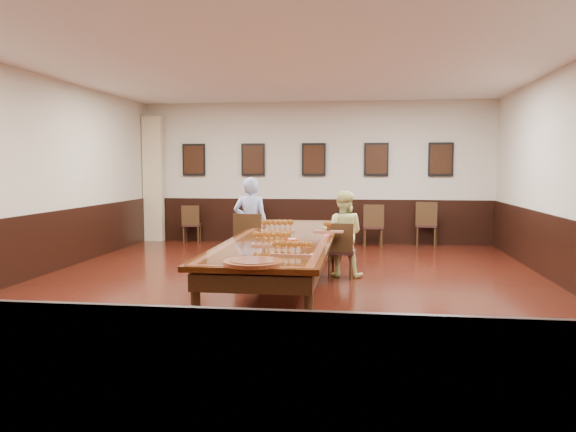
# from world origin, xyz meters

# --- Properties ---
(floor) EXTENTS (8.00, 10.00, 0.02)m
(floor) POSITION_xyz_m (0.00, 0.00, -0.01)
(floor) COLOR black
(floor) RESTS_ON ground
(ceiling) EXTENTS (8.00, 10.00, 0.02)m
(ceiling) POSITION_xyz_m (0.00, 0.00, 3.21)
(ceiling) COLOR white
(ceiling) RESTS_ON floor
(wall_back) EXTENTS (8.00, 0.02, 3.20)m
(wall_back) POSITION_xyz_m (0.00, 5.01, 1.60)
(wall_back) COLOR beige
(wall_back) RESTS_ON floor
(wall_front) EXTENTS (8.00, 0.02, 3.20)m
(wall_front) POSITION_xyz_m (0.00, -5.01, 1.60)
(wall_front) COLOR beige
(wall_front) RESTS_ON floor
(wall_left) EXTENTS (0.02, 10.00, 3.20)m
(wall_left) POSITION_xyz_m (-4.01, 0.00, 1.60)
(wall_left) COLOR beige
(wall_left) RESTS_ON floor
(chair_man) EXTENTS (0.47, 0.51, 0.98)m
(chair_man) POSITION_xyz_m (-0.74, 1.24, 0.49)
(chair_man) COLOR black
(chair_man) RESTS_ON floor
(chair_woman) EXTENTS (0.46, 0.49, 0.87)m
(chair_woman) POSITION_xyz_m (0.79, 0.97, 0.43)
(chair_woman) COLOR black
(chair_woman) RESTS_ON floor
(spare_chair_a) EXTENTS (0.46, 0.49, 0.86)m
(spare_chair_a) POSITION_xyz_m (-2.79, 4.67, 0.43)
(spare_chair_a) COLOR black
(spare_chair_a) RESTS_ON floor
(spare_chair_b) EXTENTS (0.52, 0.55, 0.95)m
(spare_chair_b) POSITION_xyz_m (-1.27, 4.62, 0.48)
(spare_chair_b) COLOR black
(spare_chair_b) RESTS_ON floor
(spare_chair_c) EXTENTS (0.46, 0.50, 0.93)m
(spare_chair_c) POSITION_xyz_m (1.33, 4.48, 0.46)
(spare_chair_c) COLOR black
(spare_chair_c) RESTS_ON floor
(spare_chair_d) EXTENTS (0.55, 0.59, 0.97)m
(spare_chair_d) POSITION_xyz_m (2.52, 4.77, 0.49)
(spare_chair_d) COLOR black
(spare_chair_d) RESTS_ON floor
(person_man) EXTENTS (0.58, 0.39, 1.56)m
(person_man) POSITION_xyz_m (-0.74, 1.35, 0.78)
(person_man) COLOR #4F6FC7
(person_man) RESTS_ON floor
(person_woman) EXTENTS (0.74, 0.61, 1.36)m
(person_woman) POSITION_xyz_m (0.80, 1.06, 0.68)
(person_woman) COLOR #EFEC95
(person_woman) RESTS_ON floor
(pink_phone) EXTENTS (0.08, 0.14, 0.01)m
(pink_phone) POSITION_xyz_m (0.60, 0.20, 0.76)
(pink_phone) COLOR #E54C94
(pink_phone) RESTS_ON conference_table
(curtain) EXTENTS (0.45, 0.18, 2.90)m
(curtain) POSITION_xyz_m (-3.75, 4.82, 1.45)
(curtain) COLOR #CCB78C
(curtain) RESTS_ON floor
(wainscoting) EXTENTS (8.00, 10.00, 1.00)m
(wainscoting) POSITION_xyz_m (0.00, 0.00, 0.50)
(wainscoting) COLOR black
(wainscoting) RESTS_ON floor
(conference_table) EXTENTS (1.40, 5.00, 0.76)m
(conference_table) POSITION_xyz_m (0.00, 0.00, 0.61)
(conference_table) COLOR black
(conference_table) RESTS_ON floor
(posters) EXTENTS (6.14, 0.04, 0.74)m
(posters) POSITION_xyz_m (0.00, 4.94, 1.90)
(posters) COLOR black
(posters) RESTS_ON wall_back
(flight_a) EXTENTS (0.52, 0.24, 0.19)m
(flight_a) POSITION_xyz_m (-0.17, 0.58, 0.84)
(flight_a) COLOR #96563F
(flight_a) RESTS_ON conference_table
(flight_b) EXTENTS (0.45, 0.20, 0.16)m
(flight_b) POSITION_xyz_m (0.59, 0.62, 0.83)
(flight_b) COLOR #96563F
(flight_b) RESTS_ON conference_table
(flight_c) EXTENTS (0.51, 0.19, 0.19)m
(flight_c) POSITION_xyz_m (-0.02, -0.94, 0.84)
(flight_c) COLOR #96563F
(flight_c) RESTS_ON conference_table
(flight_d) EXTENTS (0.47, 0.17, 0.17)m
(flight_d) POSITION_xyz_m (0.34, -1.69, 0.83)
(flight_d) COLOR #96563F
(flight_d) RESTS_ON conference_table
(red_plate_grp) EXTENTS (0.18, 0.18, 0.02)m
(red_plate_grp) POSITION_xyz_m (0.17, -0.37, 0.76)
(red_plate_grp) COLOR red
(red_plate_grp) RESTS_ON conference_table
(carved_platter) EXTENTS (0.62, 0.62, 0.05)m
(carved_platter) POSITION_xyz_m (0.02, -2.29, 0.77)
(carved_platter) COLOR #572311
(carved_platter) RESTS_ON conference_table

